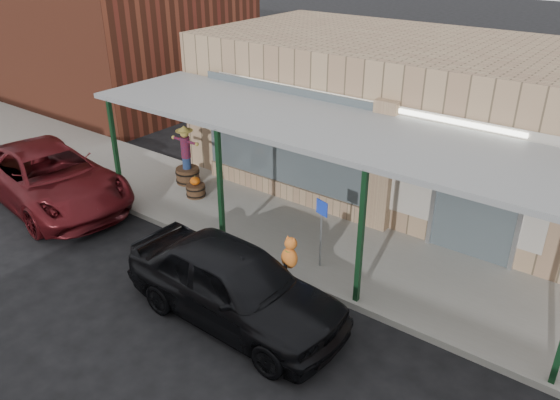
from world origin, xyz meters
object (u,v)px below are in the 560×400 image
Objects in this scene: parked_sedan at (234,284)px; car_maroon at (50,177)px; handicap_sign at (321,225)px; barrel_pumpkin at (196,189)px; barrel_scarecrow at (187,164)px.

parked_sedan reaches higher than car_maroon.
car_maroon is at bearing -152.43° from handicap_sign.
barrel_pumpkin is 0.43× the size of handicap_sign.
handicap_sign reaches higher than car_maroon.
barrel_scarecrow is 1.06m from barrel_pumpkin.
car_maroon is (-2.24, -2.98, 0.04)m from barrel_scarecrow.
barrel_pumpkin is at bearing -174.42° from handicap_sign.
car_maroon is at bearing 85.50° from parked_sedan.
barrel_scarecrow is at bearing 55.14° from parked_sedan.
parked_sedan is at bearing -84.59° from handicap_sign.
parked_sedan is at bearing -53.82° from barrel_scarecrow.
handicap_sign is 7.94m from car_maroon.
handicap_sign reaches higher than barrel_pumpkin.
parked_sedan is 7.37m from car_maroon.
car_maroon is (-7.77, -1.59, -0.40)m from handicap_sign.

